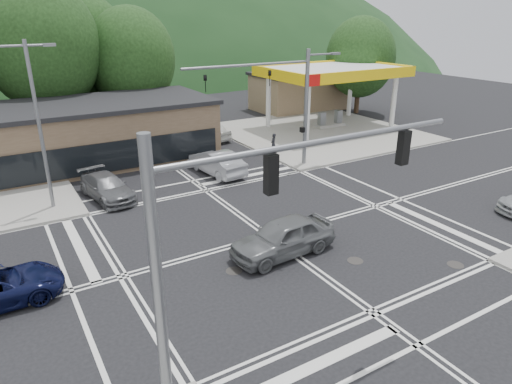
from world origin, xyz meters
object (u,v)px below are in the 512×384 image
car_queue_a (217,162)px  pedestrian (273,144)px  car_northbound (107,187)px  car_grey_center (283,237)px  car_queue_b (210,131)px

car_queue_a → pedestrian: size_ratio=3.07×
car_northbound → car_grey_center: bearing=-73.7°
car_grey_center → car_northbound: bearing=-158.0°
car_queue_a → car_northbound: (-7.46, -0.61, -0.11)m
car_queue_a → car_queue_b: car_queue_a is taller
car_queue_b → pedestrian: 7.17m
pedestrian → car_queue_a: bearing=-18.8°
pedestrian → car_grey_center: bearing=24.3°
car_northbound → car_queue_a: bearing=-4.2°
car_queue_a → car_queue_b: 9.14m
car_queue_a → car_northbound: car_queue_a is taller
car_queue_a → pedestrian: bearing=-170.9°
car_queue_a → pedestrian: 5.75m
car_queue_b → car_grey_center: bearing=64.0°
car_queue_a → car_northbound: bearing=-1.8°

